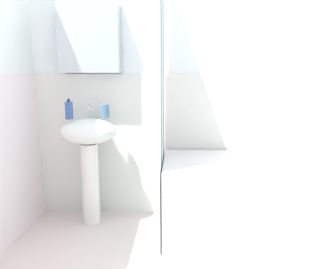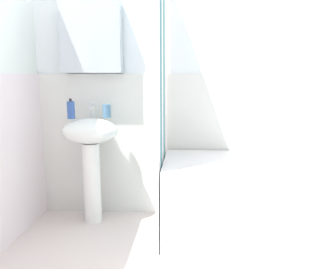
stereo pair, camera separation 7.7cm
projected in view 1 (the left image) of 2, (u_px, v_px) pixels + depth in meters
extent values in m
cube|color=white|center=(221.00, 74.00, 2.70)|extent=(3.60, 0.05, 2.40)
cube|color=silver|center=(220.00, 146.00, 2.78)|extent=(3.60, 0.02, 1.20)
cube|color=silver|center=(89.00, 37.00, 2.59)|extent=(0.48, 0.12, 0.56)
cylinder|color=white|center=(90.00, 184.00, 2.65)|extent=(0.14, 0.14, 0.66)
ellipsoid|color=white|center=(88.00, 131.00, 2.57)|extent=(0.44, 0.34, 0.20)
cylinder|color=silver|center=(91.00, 114.00, 2.65)|extent=(0.03, 0.03, 0.05)
cylinder|color=silver|center=(89.00, 108.00, 2.59)|extent=(0.02, 0.10, 0.02)
sphere|color=silver|center=(90.00, 103.00, 2.63)|extent=(0.03, 0.03, 0.03)
cylinder|color=#2F5098|center=(69.00, 110.00, 2.52)|extent=(0.06, 0.06, 0.13)
sphere|color=#27222B|center=(68.00, 100.00, 2.50)|extent=(0.02, 0.02, 0.02)
cylinder|color=teal|center=(105.00, 111.00, 2.60)|extent=(0.06, 0.06, 0.11)
cube|color=white|center=(260.00, 198.00, 2.47)|extent=(1.45, 0.69, 0.57)
cube|color=white|center=(159.00, 105.00, 2.09)|extent=(0.01, 0.14, 2.00)
cube|color=teal|center=(161.00, 103.00, 2.23)|extent=(0.01, 0.14, 2.00)
cube|color=white|center=(162.00, 102.00, 2.36)|extent=(0.01, 0.14, 2.00)
cube|color=teal|center=(162.00, 100.00, 2.50)|extent=(0.01, 0.14, 2.00)
cube|color=white|center=(163.00, 99.00, 2.63)|extent=(0.01, 0.14, 2.00)
cylinder|color=#21312C|center=(332.00, 141.00, 2.64)|extent=(0.04, 0.04, 0.19)
cylinder|color=black|center=(334.00, 129.00, 2.62)|extent=(0.03, 0.03, 0.02)
cylinder|color=#30519A|center=(317.00, 145.00, 2.65)|extent=(0.04, 0.04, 0.13)
cylinder|color=black|center=(318.00, 135.00, 2.64)|extent=(0.03, 0.03, 0.02)
cube|color=silver|center=(282.00, 162.00, 2.18)|extent=(0.29, 0.23, 0.10)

